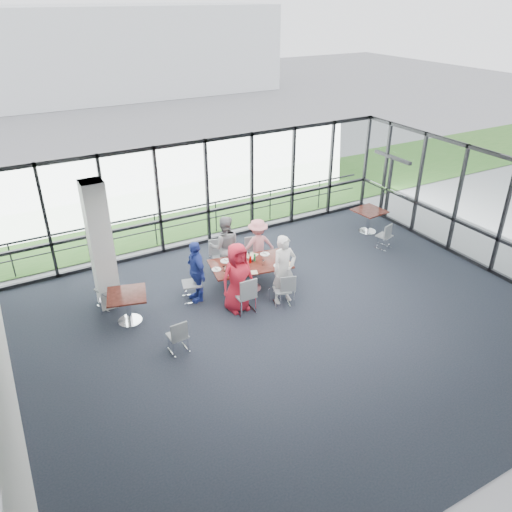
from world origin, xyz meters
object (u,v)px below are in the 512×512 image
chair_main_nl (244,295)px  chair_main_fl (221,258)px  structural_column (101,246)px  diner_far_right (258,245)px  chair_spare_lb (108,289)px  chair_main_nr (282,290)px  diner_end (196,271)px  main_table (250,267)px  chair_spare_la (178,336)px  diner_near_left (237,278)px  chair_main_end (192,284)px  chair_main_fr (256,254)px  diner_near_right (284,270)px  side_table_right (369,214)px  side_table_left (127,298)px  diner_far_left (225,247)px  chair_spare_r (384,236)px

chair_main_nl → chair_main_fl: 1.99m
structural_column → diner_far_right: bearing=-3.6°
chair_spare_lb → chair_main_nr: bearing=129.8°
diner_end → chair_main_nl: diner_end is taller
main_table → chair_spare_la: (-2.56, -1.48, -0.23)m
diner_near_left → chair_main_end: bearing=127.1°
main_table → chair_main_fl: (-0.29, 1.11, -0.17)m
chair_main_nl → chair_main_fr: chair_main_nl is taller
diner_near_right → chair_main_fr: diner_near_right is taller
diner_near_right → chair_main_fl: (-0.73, 2.01, -0.42)m
side_table_right → chair_main_nr: bearing=-154.2°
structural_column → chair_main_nl: (2.76, -1.90, -1.13)m
chair_main_fr → chair_main_nr: bearing=89.8°
main_table → chair_spare_lb: (-3.40, 0.97, -0.15)m
main_table → chair_main_nr: bearing=-61.5°
structural_column → diner_near_left: structural_column is taller
diner_near_right → diner_far_right: (0.22, 1.70, -0.14)m
structural_column → chair_main_nr: (3.72, -2.07, -1.19)m
chair_main_fl → chair_main_fr: bearing=-178.2°
diner_near_left → diner_near_right: diner_near_right is taller
diner_near_left → chair_spare_lb: (-2.70, 1.64, -0.39)m
side_table_left → diner_far_left: size_ratio=0.62×
structural_column → chair_main_end: (1.87, -0.80, -1.14)m
chair_main_nl → chair_main_fl: chair_main_nl is taller
structural_column → side_table_right: (8.33, 0.16, -0.96)m
diner_near_right → diner_near_left: bearing=167.0°
chair_main_fl → chair_main_end: 1.50m
diner_near_right → diner_far_right: diner_near_right is taller
diner_far_left → chair_spare_la: bearing=67.5°
chair_main_end → chair_spare_la: bearing=-16.9°
structural_column → chair_spare_r: (7.99, -0.96, -1.20)m
structural_column → chair_main_fr: (4.05, -0.13, -1.17)m
diner_near_left → chair_main_fl: 1.88m
structural_column → chair_main_fr: size_ratio=3.75×
diner_far_right → chair_main_fr: bearing=-82.7°
side_table_right → chair_main_fl: chair_main_fl is taller
diner_near_left → diner_far_right: bearing=42.9°
main_table → chair_main_nr: 1.09m
diner_near_right → chair_spare_la: 3.10m
side_table_right → chair_main_end: 6.53m
structural_column → diner_far_right: structural_column is taller
structural_column → main_table: 3.67m
chair_main_fr → diner_far_left: bearing=8.3°
diner_near_left → chair_main_fl: (0.42, 1.78, -0.42)m
structural_column → chair_spare_la: bearing=-72.2°
side_table_right → chair_main_nl: chair_main_nl is taller
diner_end → chair_main_nr: size_ratio=1.95×
structural_column → diner_far_left: structural_column is taller
chair_main_nl → side_table_right: bearing=21.2°
chair_main_nr → chair_spare_lb: chair_spare_lb is taller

